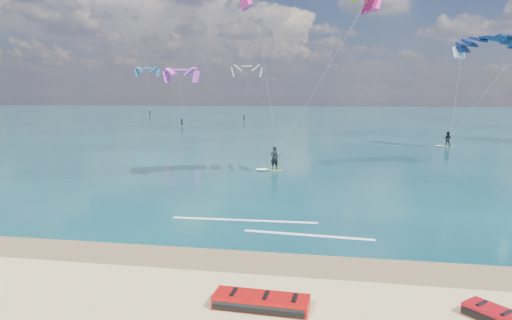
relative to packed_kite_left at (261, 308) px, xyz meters
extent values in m
plane|color=tan|center=(-2.25, 40.56, 0.00)|extent=(320.00, 320.00, 0.00)
cube|color=brown|center=(-2.25, 3.56, 0.00)|extent=(320.00, 2.40, 0.01)
cube|color=#0A293B|center=(-2.25, 104.56, 0.02)|extent=(320.00, 200.00, 0.04)
cube|color=#AFE91B|center=(-2.75, 23.24, 0.07)|extent=(1.41, 0.55, 0.06)
imported|color=black|center=(-2.75, 23.24, 1.01)|extent=(0.80, 0.73, 1.83)
cylinder|color=black|center=(-2.44, 22.93, 1.27)|extent=(0.56, 0.09, 0.04)
cube|color=#C1DE21|center=(14.58, 42.84, 0.07)|extent=(1.36, 0.81, 0.06)
imported|color=black|center=(14.58, 42.84, 0.91)|extent=(0.99, 0.89, 1.65)
cylinder|color=black|center=(14.87, 42.55, 1.20)|extent=(0.51, 0.21, 0.04)
cube|color=white|center=(0.90, 6.86, 0.04)|extent=(5.58, 0.64, 0.01)
cube|color=white|center=(-2.23, 8.66, 0.04)|extent=(7.01, 0.49, 0.01)
camera|label=1|loc=(1.96, -12.03, 6.03)|focal=32.00mm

